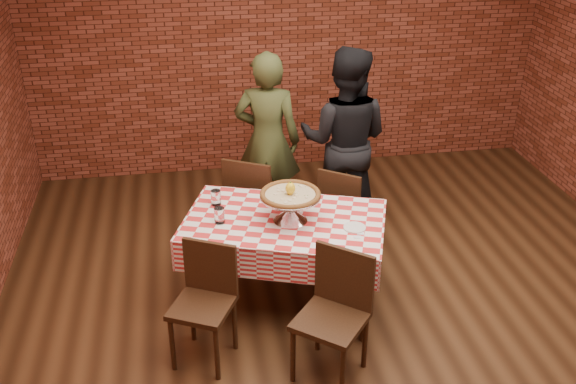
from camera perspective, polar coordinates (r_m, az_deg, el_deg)
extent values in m
plane|color=black|center=(5.08, 6.06, -11.67)|extent=(6.00, 6.00, 0.00)
plane|color=maroon|center=(7.09, 0.15, 13.19)|extent=(5.50, 0.00, 5.50)
cube|color=#352010|center=(5.09, -0.30, -6.13)|extent=(1.67, 1.31, 0.75)
cylinder|color=#C4B488|center=(4.78, 0.20, -0.26)|extent=(0.59, 0.59, 0.03)
ellipsoid|color=yellow|center=(4.76, 0.20, 0.31)|extent=(0.09, 0.09, 0.09)
cylinder|color=white|center=(4.85, -5.99, -2.03)|extent=(0.10, 0.10, 0.12)
cylinder|color=white|center=(5.10, -6.30, -0.49)|extent=(0.10, 0.10, 0.12)
cylinder|color=white|center=(4.80, 5.82, -3.10)|extent=(0.21, 0.21, 0.01)
cube|color=white|center=(4.69, 6.04, -3.91)|extent=(0.06, 0.04, 0.00)
cube|color=white|center=(4.74, 6.34, -3.61)|extent=(0.06, 0.05, 0.00)
cube|color=silver|center=(5.08, 0.64, -0.27)|extent=(0.13, 0.13, 0.14)
imported|color=#3C4421|center=(6.05, -1.80, 4.49)|extent=(0.70, 0.55, 1.68)
imported|color=black|center=(5.99, 4.94, 4.48)|extent=(1.03, 0.94, 1.74)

